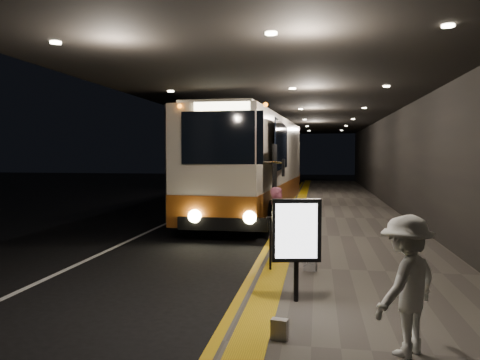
% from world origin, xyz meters
% --- Properties ---
extents(ground, '(90.00, 90.00, 0.00)m').
position_xyz_m(ground, '(0.00, 0.00, 0.00)').
color(ground, black).
extents(lane_line_white, '(0.12, 50.00, 0.01)m').
position_xyz_m(lane_line_white, '(-1.80, 5.00, 0.01)').
color(lane_line_white, silver).
rests_on(lane_line_white, ground).
extents(kerb_stripe_yellow, '(0.18, 50.00, 0.01)m').
position_xyz_m(kerb_stripe_yellow, '(2.35, 5.00, 0.01)').
color(kerb_stripe_yellow, gold).
rests_on(kerb_stripe_yellow, ground).
extents(sidewalk, '(4.50, 50.00, 0.15)m').
position_xyz_m(sidewalk, '(4.75, 5.00, 0.07)').
color(sidewalk, '#514C44').
rests_on(sidewalk, ground).
extents(tactile_strip, '(0.50, 50.00, 0.01)m').
position_xyz_m(tactile_strip, '(2.85, 5.00, 0.16)').
color(tactile_strip, gold).
rests_on(tactile_strip, sidewalk).
extents(terminal_wall, '(0.10, 50.00, 6.00)m').
position_xyz_m(terminal_wall, '(7.00, 5.00, 3.00)').
color(terminal_wall, black).
rests_on(terminal_wall, ground).
extents(support_columns, '(0.80, 24.80, 4.40)m').
position_xyz_m(support_columns, '(-1.50, 4.00, 2.20)').
color(support_columns, black).
rests_on(support_columns, ground).
extents(canopy, '(9.00, 50.00, 0.40)m').
position_xyz_m(canopy, '(2.50, 5.00, 4.60)').
color(canopy, black).
rests_on(canopy, support_columns).
extents(coach_main, '(3.36, 13.06, 4.04)m').
position_xyz_m(coach_main, '(1.05, 6.19, 1.94)').
color(coach_main, beige).
rests_on(coach_main, ground).
extents(coach_second, '(2.80, 11.16, 3.48)m').
position_xyz_m(coach_second, '(0.95, 18.01, 1.67)').
color(coach_second, beige).
rests_on(coach_second, ground).
extents(passenger_boarding, '(0.61, 0.71, 1.65)m').
position_xyz_m(passenger_boarding, '(2.80, -2.16, 0.97)').
color(passenger_boarding, '#A94F68').
rests_on(passenger_boarding, sidewalk).
extents(passenger_waiting_white, '(1.10, 1.17, 1.70)m').
position_xyz_m(passenger_waiting_white, '(4.78, -7.26, 1.00)').
color(passenger_waiting_white, silver).
rests_on(passenger_waiting_white, sidewalk).
extents(bag_polka, '(0.29, 0.19, 0.32)m').
position_xyz_m(bag_polka, '(3.57, -3.39, 0.31)').
color(bag_polka, black).
rests_on(bag_polka, sidewalk).
extents(bag_plain, '(0.24, 0.16, 0.27)m').
position_xyz_m(bag_plain, '(3.23, -7.08, 0.29)').
color(bag_plain, '#B3ADA7').
rests_on(bag_plain, sidewalk).
extents(info_sign, '(0.80, 0.26, 1.70)m').
position_xyz_m(info_sign, '(3.37, -5.45, 1.29)').
color(info_sign, black).
rests_on(info_sign, sidewalk).
extents(stanchion_post, '(0.05, 0.05, 1.10)m').
position_xyz_m(stanchion_post, '(2.75, -3.46, 0.70)').
color(stanchion_post, black).
rests_on(stanchion_post, sidewalk).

